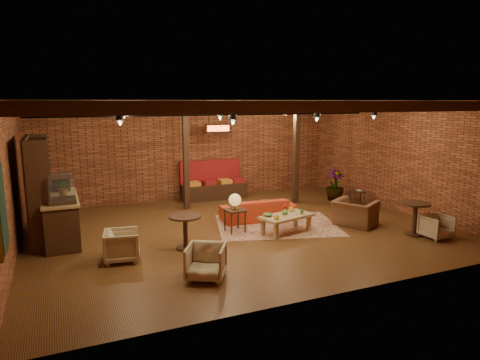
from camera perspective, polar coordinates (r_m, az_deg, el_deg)
name	(u,v)px	position (r m, az deg, el deg)	size (l,w,h in m)	color
floor	(240,230)	(10.83, -0.06, -6.64)	(10.00, 10.00, 0.00)	#3A1C0E
ceiling	(240,101)	(10.35, -0.06, 10.55)	(10.00, 8.00, 0.02)	black
wall_back	(192,150)	(14.20, -6.48, 3.99)	(10.00, 0.02, 3.20)	brown
wall_front	(338,201)	(7.04, 12.95, -2.80)	(10.00, 0.02, 3.20)	brown
wall_left	(9,182)	(9.68, -28.39, -0.22)	(0.02, 8.00, 3.20)	brown
wall_right	(397,157)	(13.25, 20.24, 2.95)	(0.02, 8.00, 3.20)	brown
ceiling_beams	(240,106)	(10.35, -0.06, 9.89)	(9.80, 6.40, 0.22)	black
ceiling_pipe	(216,114)	(11.84, -3.17, 8.83)	(0.12, 0.12, 9.60)	black
post_left	(186,156)	(12.70, -7.22, 3.21)	(0.16, 0.16, 3.20)	black
post_right	(296,153)	(13.50, 7.53, 3.63)	(0.16, 0.16, 3.20)	black
service_counter	(60,206)	(10.77, -22.83, -3.16)	(0.80, 2.50, 1.60)	black
plant_counter	(64,186)	(10.88, -22.47, -0.74)	(0.35, 0.39, 0.30)	#337F33
shelving_hutch	(40,189)	(10.79, -25.10, -1.13)	(0.52, 2.00, 2.40)	black
chalkboard_menu	(1,207)	(7.42, -29.28, -3.21)	(0.08, 0.96, 1.46)	black
banquette	(214,184)	(14.13, -3.53, -0.51)	(2.10, 0.70, 1.00)	maroon
service_sign	(218,128)	(13.48, -2.96, 6.90)	(0.86, 0.06, 0.30)	#FF4819
ceiling_spotlights	(240,115)	(10.35, -0.06, 8.67)	(6.40, 4.40, 0.28)	black
rug	(277,225)	(11.23, 4.94, -6.02)	(3.05, 2.33, 0.01)	maroon
sofa	(258,209)	(11.65, 2.40, -3.92)	(2.00, 0.78, 0.58)	#B43319
coffee_table	(286,217)	(10.51, 6.12, -4.95)	(1.44, 0.96, 0.70)	#9E794A
side_table_lamp	(235,203)	(10.47, -0.68, -3.07)	(0.49, 0.49, 0.97)	black
round_table_left	(185,226)	(9.41, -7.31, -6.15)	(0.72, 0.72, 0.75)	black
armchair_a	(122,244)	(9.03, -15.48, -8.23)	(0.68, 0.63, 0.70)	beige
armchair_b	(206,260)	(7.89, -4.58, -10.62)	(0.68, 0.63, 0.70)	beige
armchair_right	(355,209)	(11.47, 15.12, -3.71)	(1.02, 0.66, 0.89)	brown
side_table_book	(358,192)	(13.75, 15.40, -1.55)	(0.51, 0.51, 0.46)	black
round_table_right	(415,213)	(11.10, 22.31, -4.14)	(0.68, 0.68, 0.80)	black
armchair_far	(437,225)	(11.12, 24.73, -5.53)	(0.59, 0.55, 0.61)	beige
plant_tall	(336,154)	(14.05, 12.71, 3.46)	(1.72, 1.72, 3.07)	#4C7F4C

